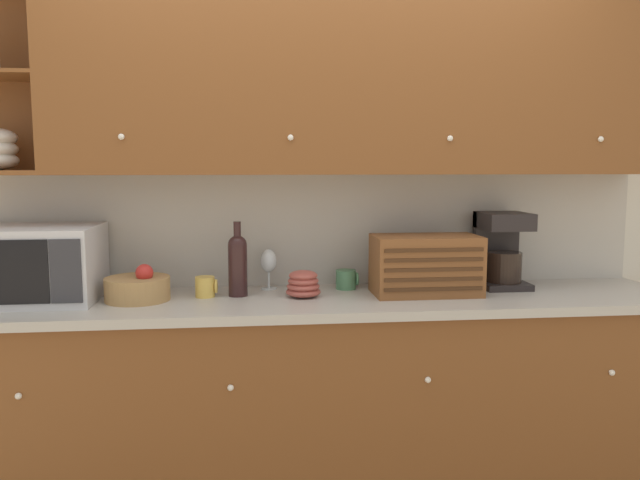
# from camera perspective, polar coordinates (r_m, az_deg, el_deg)

# --- Properties ---
(ground_plane) EXTENTS (24.00, 24.00, 0.00)m
(ground_plane) POSITION_cam_1_polar(r_m,az_deg,el_deg) (3.40, -0.42, -19.96)
(ground_plane) COLOR tan
(wall_back) EXTENTS (5.63, 0.06, 2.60)m
(wall_back) POSITION_cam_1_polar(r_m,az_deg,el_deg) (3.08, -0.50, 2.47)
(wall_back) COLOR beige
(wall_back) RESTS_ON ground_plane
(counter_unit) EXTENTS (3.25, 0.63, 0.95)m
(counter_unit) POSITION_cam_1_polar(r_m,az_deg,el_deg) (2.94, 0.21, -14.28)
(counter_unit) COLOR brown
(counter_unit) RESTS_ON ground_plane
(backsplash_panel) EXTENTS (3.23, 0.01, 0.54)m
(backsplash_panel) POSITION_cam_1_polar(r_m,az_deg,el_deg) (3.05, -0.43, 0.96)
(backsplash_panel) COLOR #B7B2A8
(backsplash_panel) RESTS_ON counter_unit
(upper_cabinets) EXTENTS (3.23, 0.35, 0.88)m
(upper_cabinets) POSITION_cam_1_polar(r_m,az_deg,el_deg) (2.92, 3.24, 14.60)
(upper_cabinets) COLOR brown
(upper_cabinets) RESTS_ON backsplash_panel
(microwave) EXTENTS (0.55, 0.43, 0.32)m
(microwave) POSITION_cam_1_polar(r_m,az_deg,el_deg) (2.95, -24.84, -2.01)
(microwave) COLOR silver
(microwave) RESTS_ON counter_unit
(fruit_basket) EXTENTS (0.28, 0.28, 0.16)m
(fruit_basket) POSITION_cam_1_polar(r_m,az_deg,el_deg) (2.83, -16.31, -4.23)
(fruit_basket) COLOR #A87F4C
(fruit_basket) RESTS_ON counter_unit
(mug_blue_second) EXTENTS (0.10, 0.09, 0.09)m
(mug_blue_second) POSITION_cam_1_polar(r_m,az_deg,el_deg) (2.83, -10.41, -4.23)
(mug_blue_second) COLOR gold
(mug_blue_second) RESTS_ON counter_unit
(wine_bottle) EXTENTS (0.09, 0.09, 0.34)m
(wine_bottle) POSITION_cam_1_polar(r_m,az_deg,el_deg) (2.82, -7.54, -2.04)
(wine_bottle) COLOR black
(wine_bottle) RESTS_ON counter_unit
(wine_glass) EXTENTS (0.08, 0.08, 0.19)m
(wine_glass) POSITION_cam_1_polar(r_m,az_deg,el_deg) (2.96, -4.72, -2.04)
(wine_glass) COLOR silver
(wine_glass) RESTS_ON counter_unit
(bowl_stack_on_counter) EXTENTS (0.16, 0.16, 0.12)m
(bowl_stack_on_counter) POSITION_cam_1_polar(r_m,az_deg,el_deg) (2.79, -1.55, -4.09)
(bowl_stack_on_counter) COLOR #9E473D
(bowl_stack_on_counter) RESTS_ON counter_unit
(mug) EXTENTS (0.11, 0.09, 0.09)m
(mug) POSITION_cam_1_polar(r_m,az_deg,el_deg) (2.97, 2.43, -3.62)
(mug) COLOR #4C845B
(mug) RESTS_ON counter_unit
(bread_box) EXTENTS (0.48, 0.26, 0.27)m
(bread_box) POSITION_cam_1_polar(r_m,az_deg,el_deg) (2.87, 9.63, -2.26)
(bread_box) COLOR brown
(bread_box) RESTS_ON counter_unit
(coffee_maker) EXTENTS (0.22, 0.24, 0.36)m
(coffee_maker) POSITION_cam_1_polar(r_m,az_deg,el_deg) (3.13, 16.22, -0.81)
(coffee_maker) COLOR black
(coffee_maker) RESTS_ON counter_unit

